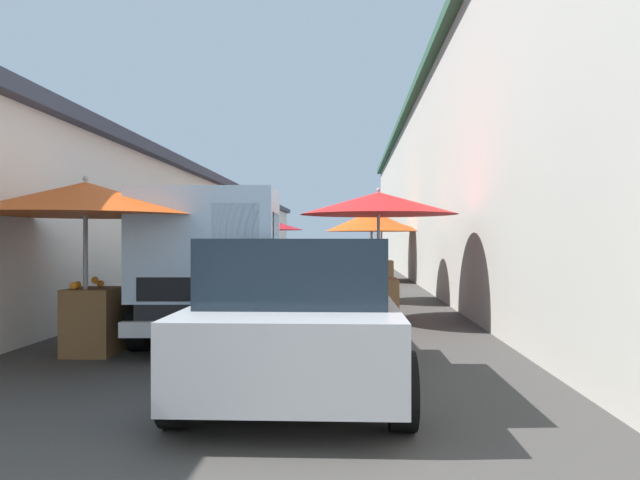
{
  "coord_description": "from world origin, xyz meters",
  "views": [
    {
      "loc": [
        -1.04,
        -1.1,
        1.45
      ],
      "look_at": [
        9.9,
        -0.57,
        1.43
      ],
      "focal_mm": 33.69,
      "sensor_mm": 36.0,
      "label": 1
    }
  ],
  "objects_px": {
    "fruit_stall_far_right": "(378,217)",
    "parked_scooter": "(204,281)",
    "fruit_stall_near_right": "(382,229)",
    "vendor_in_shade": "(257,257)",
    "delivery_truck": "(217,268)",
    "hatchback_car": "(301,312)",
    "fruit_stall_mid_lane": "(86,210)",
    "fruit_stall_far_left": "(371,235)",
    "fruit_stall_near_left": "(262,232)",
    "vendor_by_crates": "(253,264)"
  },
  "relations": [
    {
      "from": "hatchback_car",
      "to": "delivery_truck",
      "type": "relative_size",
      "value": 0.78
    },
    {
      "from": "fruit_stall_mid_lane",
      "to": "vendor_by_crates",
      "type": "relative_size",
      "value": 1.83
    },
    {
      "from": "fruit_stall_near_left",
      "to": "fruit_stall_mid_lane",
      "type": "xyz_separation_m",
      "value": [
        -12.3,
        0.39,
        0.12
      ]
    },
    {
      "from": "vendor_in_shade",
      "to": "parked_scooter",
      "type": "relative_size",
      "value": 0.98
    },
    {
      "from": "fruit_stall_far_right",
      "to": "delivery_truck",
      "type": "xyz_separation_m",
      "value": [
        -2.12,
        2.36,
        -0.79
      ]
    },
    {
      "from": "parked_scooter",
      "to": "fruit_stall_far_right",
      "type": "bearing_deg",
      "value": -132.23
    },
    {
      "from": "fruit_stall_near_right",
      "to": "fruit_stall_mid_lane",
      "type": "relative_size",
      "value": 1.01
    },
    {
      "from": "fruit_stall_far_right",
      "to": "fruit_stall_near_left",
      "type": "relative_size",
      "value": 1.04
    },
    {
      "from": "hatchback_car",
      "to": "delivery_truck",
      "type": "bearing_deg",
      "value": 28.81
    },
    {
      "from": "fruit_stall_near_right",
      "to": "delivery_truck",
      "type": "distance_m",
      "value": 12.66
    },
    {
      "from": "fruit_stall_near_left",
      "to": "delivery_truck",
      "type": "height_order",
      "value": "fruit_stall_near_left"
    },
    {
      "from": "vendor_in_shade",
      "to": "fruit_stall_near_right",
      "type": "bearing_deg",
      "value": -42.87
    },
    {
      "from": "delivery_truck",
      "to": "parked_scooter",
      "type": "distance_m",
      "value": 5.95
    },
    {
      "from": "vendor_by_crates",
      "to": "vendor_in_shade",
      "type": "xyz_separation_m",
      "value": [
        3.43,
        0.43,
        0.06
      ]
    },
    {
      "from": "fruit_stall_far_right",
      "to": "fruit_stall_far_left",
      "type": "height_order",
      "value": "fruit_stall_far_right"
    },
    {
      "from": "fruit_stall_far_left",
      "to": "fruit_stall_mid_lane",
      "type": "distance_m",
      "value": 7.6
    },
    {
      "from": "delivery_truck",
      "to": "vendor_by_crates",
      "type": "bearing_deg",
      "value": 3.37
    },
    {
      "from": "fruit_stall_mid_lane",
      "to": "delivery_truck",
      "type": "height_order",
      "value": "fruit_stall_mid_lane"
    },
    {
      "from": "fruit_stall_far_left",
      "to": "fruit_stall_mid_lane",
      "type": "relative_size",
      "value": 0.76
    },
    {
      "from": "fruit_stall_far_left",
      "to": "vendor_by_crates",
      "type": "distance_m",
      "value": 2.8
    },
    {
      "from": "vendor_by_crates",
      "to": "fruit_stall_mid_lane",
      "type": "bearing_deg",
      "value": 169.71
    },
    {
      "from": "hatchback_car",
      "to": "fruit_stall_near_right",
      "type": "bearing_deg",
      "value": -6.09
    },
    {
      "from": "fruit_stall_far_right",
      "to": "fruit_stall_far_left",
      "type": "bearing_deg",
      "value": -0.17
    },
    {
      "from": "fruit_stall_near_right",
      "to": "vendor_in_shade",
      "type": "height_order",
      "value": "fruit_stall_near_right"
    },
    {
      "from": "fruit_stall_near_right",
      "to": "hatchback_car",
      "type": "relative_size",
      "value": 0.74
    },
    {
      "from": "vendor_in_shade",
      "to": "parked_scooter",
      "type": "bearing_deg",
      "value": 161.54
    },
    {
      "from": "hatchback_car",
      "to": "fruit_stall_near_left",
      "type": "bearing_deg",
      "value": 9.86
    },
    {
      "from": "fruit_stall_near_right",
      "to": "vendor_by_crates",
      "type": "xyz_separation_m",
      "value": [
        -7.41,
        3.26,
        -0.92
      ]
    },
    {
      "from": "fruit_stall_near_right",
      "to": "vendor_in_shade",
      "type": "relative_size",
      "value": 1.76
    },
    {
      "from": "fruit_stall_far_right",
      "to": "fruit_stall_near_left",
      "type": "xyz_separation_m",
      "value": [
        9.05,
        3.35,
        -0.15
      ]
    },
    {
      "from": "vendor_by_crates",
      "to": "parked_scooter",
      "type": "xyz_separation_m",
      "value": [
        0.83,
        1.3,
        -0.44
      ]
    },
    {
      "from": "fruit_stall_near_right",
      "to": "fruit_stall_far_right",
      "type": "height_order",
      "value": "fruit_stall_far_right"
    },
    {
      "from": "fruit_stall_near_right",
      "to": "parked_scooter",
      "type": "height_order",
      "value": "fruit_stall_near_right"
    },
    {
      "from": "fruit_stall_far_left",
      "to": "vendor_in_shade",
      "type": "distance_m",
      "value": 4.23
    },
    {
      "from": "fruit_stall_far_left",
      "to": "hatchback_car",
      "type": "height_order",
      "value": "fruit_stall_far_left"
    },
    {
      "from": "fruit_stall_near_right",
      "to": "delivery_truck",
      "type": "relative_size",
      "value": 0.58
    },
    {
      "from": "fruit_stall_near_right",
      "to": "parked_scooter",
      "type": "distance_m",
      "value": 8.12
    },
    {
      "from": "hatchback_car",
      "to": "parked_scooter",
      "type": "bearing_deg",
      "value": 19.89
    },
    {
      "from": "vendor_by_crates",
      "to": "parked_scooter",
      "type": "relative_size",
      "value": 0.92
    },
    {
      "from": "fruit_stall_near_right",
      "to": "delivery_truck",
      "type": "bearing_deg",
      "value": 166.39
    },
    {
      "from": "fruit_stall_far_right",
      "to": "parked_scooter",
      "type": "xyz_separation_m",
      "value": [
        3.59,
        3.95,
        -1.38
      ]
    },
    {
      "from": "fruit_stall_near_left",
      "to": "vendor_in_shade",
      "type": "bearing_deg",
      "value": -174.68
    },
    {
      "from": "fruit_stall_far_right",
      "to": "delivery_truck",
      "type": "distance_m",
      "value": 3.27
    },
    {
      "from": "fruit_stall_mid_lane",
      "to": "vendor_in_shade",
      "type": "bearing_deg",
      "value": -3.98
    },
    {
      "from": "hatchback_car",
      "to": "parked_scooter",
      "type": "xyz_separation_m",
      "value": [
        8.24,
        2.98,
        -0.29
      ]
    },
    {
      "from": "parked_scooter",
      "to": "delivery_truck",
      "type": "bearing_deg",
      "value": -164.44
    },
    {
      "from": "fruit_stall_far_right",
      "to": "delivery_truck",
      "type": "height_order",
      "value": "fruit_stall_far_right"
    },
    {
      "from": "hatchback_car",
      "to": "vendor_in_shade",
      "type": "xyz_separation_m",
      "value": [
        10.84,
        2.11,
        0.22
      ]
    },
    {
      "from": "fruit_stall_near_left",
      "to": "fruit_stall_near_right",
      "type": "bearing_deg",
      "value": -74.22
    },
    {
      "from": "fruit_stall_near_left",
      "to": "fruit_stall_far_left",
      "type": "bearing_deg",
      "value": -149.43
    }
  ]
}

